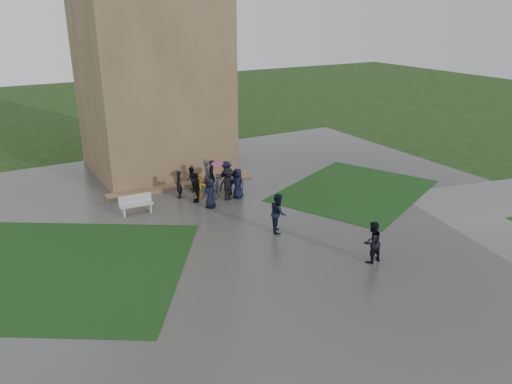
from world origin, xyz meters
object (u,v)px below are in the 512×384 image
tower (148,26)px  pedestrian_near (372,242)px  pedestrian_mid (278,213)px  bench (136,204)px

tower → pedestrian_near: (3.40, -17.05, -8.07)m
tower → pedestrian_mid: 14.99m
tower → bench: bearing=-117.1°
pedestrian_mid → pedestrian_near: pedestrian_mid is taller
pedestrian_mid → pedestrian_near: (1.78, -4.50, -0.05)m
tower → pedestrian_mid: (1.62, -12.55, -8.03)m
tower → pedestrian_near: 19.17m
pedestrian_mid → pedestrian_near: bearing=-132.1°
bench → pedestrian_near: pedestrian_near is taller
pedestrian_mid → pedestrian_near: 4.84m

